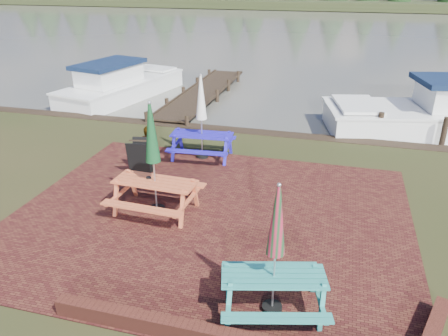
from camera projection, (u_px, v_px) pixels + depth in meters
ground at (196, 240)px, 9.19m from camera, size 120.00×120.00×0.00m
paving at (210, 216)px, 10.07m from camera, size 9.00×7.50×0.02m
water at (319, 31)px, 41.73m from camera, size 120.00×60.00×0.02m
picnic_table_teal at (274, 270)px, 6.96m from camera, size 2.01×1.87×2.34m
picnic_table_red at (154, 176)px, 9.92m from camera, size 1.98×1.77×2.64m
picnic_table_blue at (202, 130)px, 12.91m from camera, size 1.93×1.74×2.52m
chalkboard at (141, 156)px, 12.06m from camera, size 0.64×0.67×0.98m
jetty at (202, 93)px, 19.90m from camera, size 1.76×9.08×1.00m
boat_jetty at (120, 86)px, 19.93m from camera, size 3.69×7.03×1.94m
boat_near at (445, 115)px, 15.66m from camera, size 8.43×4.48×2.17m
person at (148, 126)px, 13.32m from camera, size 0.66×0.47×1.71m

